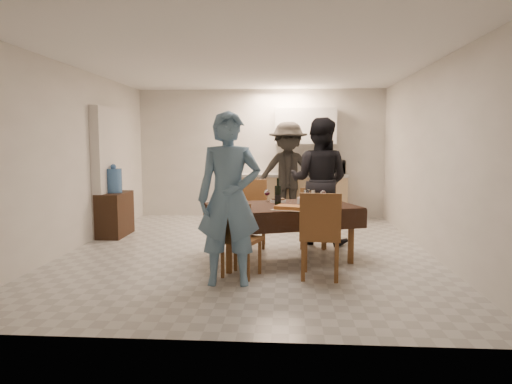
% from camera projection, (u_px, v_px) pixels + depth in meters
% --- Properties ---
extents(floor, '(5.00, 6.00, 0.02)m').
position_uv_depth(floor, '(249.00, 250.00, 6.50)').
color(floor, '#B8B7B2').
rests_on(floor, ground).
extents(ceiling, '(5.00, 6.00, 0.02)m').
position_uv_depth(ceiling, '(249.00, 64.00, 6.22)').
color(ceiling, white).
rests_on(ceiling, wall_back).
extents(wall_back, '(5.00, 0.02, 2.60)m').
position_uv_depth(wall_back, '(261.00, 154.00, 9.33)').
color(wall_back, silver).
rests_on(wall_back, floor).
extents(wall_front, '(5.00, 0.02, 2.60)m').
position_uv_depth(wall_front, '(215.00, 173.00, 3.38)').
color(wall_front, silver).
rests_on(wall_front, floor).
extents(wall_left, '(0.02, 6.00, 2.60)m').
position_uv_depth(wall_left, '(75.00, 158.00, 6.52)').
color(wall_left, silver).
rests_on(wall_left, floor).
extents(wall_right, '(0.02, 6.00, 2.60)m').
position_uv_depth(wall_right, '(432.00, 159.00, 6.19)').
color(wall_right, silver).
rests_on(wall_right, floor).
extents(stub_partition, '(0.15, 1.40, 2.10)m').
position_uv_depth(stub_partition, '(113.00, 171.00, 7.74)').
color(stub_partition, beige).
rests_on(stub_partition, floor).
extents(kitchen_base_cabinet, '(2.20, 0.60, 0.86)m').
position_uv_depth(kitchen_base_cabinet, '(290.00, 198.00, 9.07)').
color(kitchen_base_cabinet, tan).
rests_on(kitchen_base_cabinet, floor).
extents(kitchen_worktop, '(2.24, 0.64, 0.05)m').
position_uv_depth(kitchen_worktop, '(290.00, 175.00, 9.02)').
color(kitchen_worktop, '#A7A7A3').
rests_on(kitchen_worktop, kitchen_base_cabinet).
extents(upper_cabinet, '(1.20, 0.34, 0.70)m').
position_uv_depth(upper_cabinet, '(306.00, 126.00, 9.04)').
color(upper_cabinet, white).
rests_on(upper_cabinet, wall_back).
extents(dining_table, '(2.10, 1.64, 0.72)m').
position_uv_depth(dining_table, '(282.00, 208.00, 5.89)').
color(dining_table, black).
rests_on(dining_table, floor).
extents(chair_near_left, '(0.51, 0.52, 0.47)m').
position_uv_depth(chair_near_left, '(241.00, 232.00, 5.11)').
color(chair_near_left, brown).
rests_on(chair_near_left, floor).
extents(chair_near_right, '(0.49, 0.50, 0.53)m').
position_uv_depth(chair_near_right, '(321.00, 227.00, 5.04)').
color(chair_near_right, brown).
rests_on(chair_near_right, floor).
extents(chair_far_left, '(0.46, 0.46, 0.53)m').
position_uv_depth(chair_far_left, '(251.00, 207.00, 6.58)').
color(chair_far_left, brown).
rests_on(chair_far_left, floor).
extents(chair_far_right, '(0.41, 0.41, 0.46)m').
position_uv_depth(chair_far_right, '(313.00, 213.00, 6.54)').
color(chair_far_right, brown).
rests_on(chair_far_right, floor).
extents(console, '(0.39, 0.77, 0.71)m').
position_uv_depth(console, '(115.00, 214.00, 7.48)').
color(console, black).
rests_on(console, floor).
extents(water_jug, '(0.26, 0.26, 0.39)m').
position_uv_depth(water_jug, '(114.00, 181.00, 7.42)').
color(water_jug, '#467ABD').
rests_on(water_jug, console).
extents(wine_bottle, '(0.09, 0.09, 0.35)m').
position_uv_depth(wine_bottle, '(278.00, 191.00, 5.92)').
color(wine_bottle, black).
rests_on(wine_bottle, dining_table).
extents(water_pitcher, '(0.14, 0.14, 0.21)m').
position_uv_depth(water_pitcher, '(309.00, 198.00, 5.80)').
color(water_pitcher, white).
rests_on(water_pitcher, dining_table).
extents(savoury_tart, '(0.46, 0.40, 0.05)m').
position_uv_depth(savoury_tart, '(290.00, 208.00, 5.50)').
color(savoury_tart, '#AD7132').
rests_on(savoury_tart, dining_table).
extents(salad_bowl, '(0.19, 0.19, 0.08)m').
position_uv_depth(salad_bowl, '(304.00, 201.00, 6.04)').
color(salad_bowl, silver).
rests_on(salad_bowl, dining_table).
extents(mushroom_dish, '(0.19, 0.19, 0.03)m').
position_uv_depth(mushroom_dish, '(278.00, 201.00, 6.17)').
color(mushroom_dish, silver).
rests_on(mushroom_dish, dining_table).
extents(wine_glass_a, '(0.09, 0.09, 0.21)m').
position_uv_depth(wine_glass_a, '(237.00, 199.00, 5.67)').
color(wine_glass_a, white).
rests_on(wine_glass_a, dining_table).
extents(wine_glass_b, '(0.08, 0.08, 0.17)m').
position_uv_depth(wine_glass_b, '(323.00, 197.00, 6.09)').
color(wine_glass_b, white).
rests_on(wine_glass_b, dining_table).
extents(wine_glass_c, '(0.08, 0.08, 0.18)m').
position_uv_depth(wine_glass_c, '(267.00, 196.00, 6.19)').
color(wine_glass_c, white).
rests_on(wine_glass_c, dining_table).
extents(plate_near_left, '(0.28, 0.28, 0.02)m').
position_uv_depth(plate_near_left, '(233.00, 207.00, 5.63)').
color(plate_near_left, silver).
rests_on(plate_near_left, dining_table).
extents(plate_near_right, '(0.26, 0.26, 0.02)m').
position_uv_depth(plate_near_right, '(331.00, 208.00, 5.55)').
color(plate_near_right, silver).
rests_on(plate_near_right, dining_table).
extents(plate_far_left, '(0.26, 0.26, 0.02)m').
position_uv_depth(plate_far_left, '(238.00, 201.00, 6.23)').
color(plate_far_left, silver).
rests_on(plate_far_left, dining_table).
extents(plate_far_right, '(0.29, 0.29, 0.02)m').
position_uv_depth(plate_far_right, '(326.00, 202.00, 6.15)').
color(plate_far_right, silver).
rests_on(plate_far_right, dining_table).
extents(microwave, '(0.50, 0.34, 0.28)m').
position_uv_depth(microwave, '(332.00, 167.00, 8.95)').
color(microwave, white).
rests_on(microwave, kitchen_worktop).
extents(person_near, '(0.71, 0.50, 1.86)m').
position_uv_depth(person_near, '(229.00, 199.00, 4.86)').
color(person_near, '#5B81A2').
rests_on(person_near, floor).
extents(person_far, '(1.09, 0.96, 1.90)m').
position_uv_depth(person_far, '(319.00, 181.00, 6.87)').
color(person_far, black).
rests_on(person_far, floor).
extents(person_kitchen, '(1.23, 0.71, 1.91)m').
position_uv_depth(person_kitchen, '(288.00, 173.00, 8.57)').
color(person_kitchen, black).
rests_on(person_kitchen, floor).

